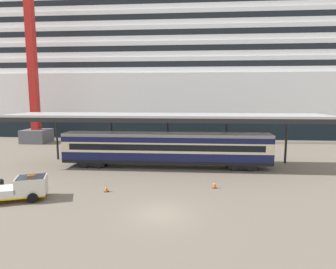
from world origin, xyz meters
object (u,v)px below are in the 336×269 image
cruise_ship (110,68)px  train_carriage (166,148)px  traffic_cone_near (214,184)px  quay_bollard (1,184)px  service_truck (19,188)px  traffic_cone_mid (106,188)px  dockside_crane (34,45)px

cruise_ship → train_carriage: size_ratio=6.68×
traffic_cone_near → quay_bollard: size_ratio=0.76×
train_carriage → cruise_ship: bearing=114.8°
service_truck → traffic_cone_mid: (6.47, 2.53, -0.68)m
traffic_cone_near → train_carriage: bearing=124.6°
cruise_ship → service_truck: cruise_ship is taller
dockside_crane → traffic_cone_mid: bearing=-52.0°
cruise_ship → traffic_cone_near: 50.68m
service_truck → traffic_cone_near: size_ratio=7.69×
cruise_ship → quay_bollard: bearing=-87.1°
traffic_cone_mid → dockside_crane: 36.71m
cruise_ship → traffic_cone_near: bearing=-63.4°
service_truck → traffic_cone_mid: size_ratio=8.80×
cruise_ship → dockside_crane: bearing=-112.2°
service_truck → dockside_crane: size_ratio=0.10×
train_carriage → quay_bollard: bearing=-147.3°
cruise_ship → traffic_cone_near: (21.72, -43.30, -14.90)m
train_carriage → service_truck: train_carriage is taller
traffic_cone_near → traffic_cone_mid: 9.82m
dockside_crane → quay_bollard: size_ratio=57.58×
service_truck → cruise_ship: bearing=96.7°
cruise_ship → quay_bollard: (2.29, -45.09, -14.74)m
quay_bollard → train_carriage: bearing=32.7°
service_truck → dockside_crane: 35.27m
dockside_crane → quay_bollard: 32.36m
quay_bollard → traffic_cone_mid: bearing=0.2°
quay_bollard → traffic_cone_near: bearing=5.3°
traffic_cone_near → quay_bollard: (-19.43, -1.79, 0.16)m
service_truck → traffic_cone_near: bearing=14.9°
service_truck → quay_bollard: service_truck is taller
traffic_cone_near → dockside_crane: (-29.67, 23.84, 17.06)m
cruise_ship → traffic_cone_mid: (12.06, -45.05, -14.94)m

